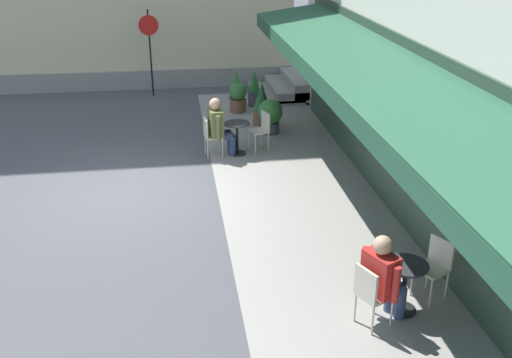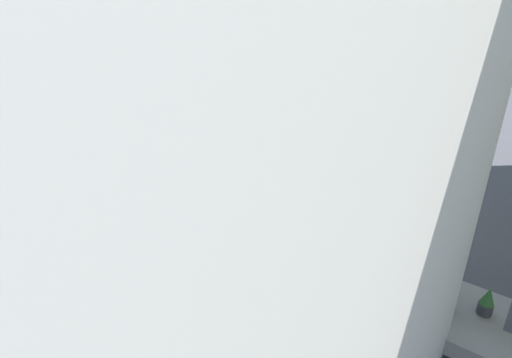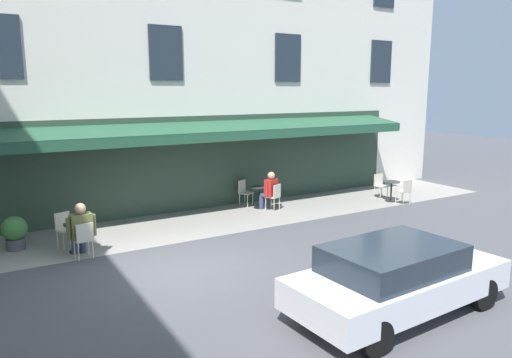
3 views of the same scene
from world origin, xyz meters
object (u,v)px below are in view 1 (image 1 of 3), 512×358
at_px(cafe_table_streetside, 237,134).
at_px(potted_plant_by_steps, 254,89).
at_px(seated_patron_in_olive, 219,125).
at_px(cafe_chair_cream_corner_left, 210,133).
at_px(cafe_chair_cream_near_door, 262,128).
at_px(cafe_chair_cream_kerbside, 436,263).
at_px(seated_companion_in_red, 384,276).
at_px(potted_plant_under_sign, 270,115).
at_px(no_parking_sign, 149,37).
at_px(potted_plant_entrance_left, 262,104).
at_px(cafe_chair_cream_corner_right, 371,291).
at_px(potted_plant_entrance_right, 238,98).
at_px(cafe_table_mid_terrace, 405,280).
at_px(potted_plant_mid_terrace, 236,85).

distance_m(cafe_table_streetside, potted_plant_by_steps, 3.89).
relative_size(seated_patron_in_olive, potted_plant_by_steps, 1.30).
bearing_deg(cafe_chair_cream_corner_left, cafe_chair_cream_near_door, -78.64).
relative_size(cafe_chair_cream_kerbside, seated_patron_in_olive, 0.67).
height_order(seated_companion_in_red, potted_plant_under_sign, seated_companion_in_red).
relative_size(cafe_table_streetside, cafe_chair_cream_corner_left, 0.82).
bearing_deg(cafe_chair_cream_kerbside, no_parking_sign, 20.05).
xyz_separation_m(cafe_chair_cream_kerbside, potted_plant_entrance_left, (8.15, 1.24, 0.01)).
xyz_separation_m(cafe_chair_cream_corner_left, cafe_chair_cream_near_door, (0.25, -1.23, 0.00)).
bearing_deg(cafe_chair_cream_corner_right, potted_plant_entrance_right, 3.46).
bearing_deg(potted_plant_entrance_left, cafe_chair_cream_near_door, 171.19).
bearing_deg(potted_plant_entrance_left, cafe_chair_cream_corner_right, -179.33).
relative_size(cafe_table_streetside, seated_patron_in_olive, 0.55).
bearing_deg(cafe_table_mid_terrace, seated_patron_in_olive, 17.48).
bearing_deg(potted_plant_by_steps, potted_plant_entrance_left, 178.64).
xyz_separation_m(cafe_chair_cream_near_door, potted_plant_by_steps, (3.59, -0.33, -0.03)).
xyz_separation_m(cafe_table_streetside, seated_companion_in_red, (-6.53, -1.20, 0.22)).
xyz_separation_m(seated_companion_in_red, potted_plant_mid_terrace, (11.20, 0.70, -0.29)).
xyz_separation_m(seated_companion_in_red, potted_plant_entrance_right, (9.79, 0.79, -0.29)).
distance_m(seated_patron_in_olive, potted_plant_by_steps, 4.06).
xyz_separation_m(seated_patron_in_olive, potted_plant_mid_terrace, (4.71, -0.91, -0.31)).
bearing_deg(potted_plant_under_sign, potted_plant_entrance_left, 7.66).
height_order(cafe_table_streetside, potted_plant_entrance_left, potted_plant_entrance_left).
bearing_deg(seated_companion_in_red, potted_plant_under_sign, 1.44).
xyz_separation_m(cafe_chair_cream_corner_right, potted_plant_mid_terrace, (11.29, 0.50, -0.13)).
distance_m(cafe_table_mid_terrace, potted_plant_entrance_left, 8.46).
relative_size(cafe_chair_cream_corner_right, cafe_chair_cream_near_door, 1.00).
xyz_separation_m(cafe_table_streetside, potted_plant_under_sign, (1.33, -1.00, -0.01)).
bearing_deg(cafe_table_mid_terrace, cafe_chair_cream_corner_right, 114.36).
bearing_deg(seated_companion_in_red, cafe_chair_cream_near_door, 5.04).
distance_m(cafe_chair_cream_kerbside, cafe_table_streetside, 6.43).
xyz_separation_m(cafe_chair_cream_corner_left, potted_plant_under_sign, (1.39, -1.63, -0.07)).
height_order(cafe_table_mid_terrace, cafe_chair_cream_corner_left, cafe_chair_cream_corner_left).
xyz_separation_m(seated_patron_in_olive, potted_plant_entrance_left, (2.12, -1.31, -0.17)).
distance_m(potted_plant_entrance_right, potted_plant_under_sign, 2.03).
height_order(seated_companion_in_red, potted_plant_mid_terrace, seated_companion_in_red).
relative_size(cafe_chair_cream_near_door, potted_plant_entrance_right, 1.11).
distance_m(cafe_chair_cream_corner_right, seated_companion_in_red, 0.27).
bearing_deg(potted_plant_entrance_right, potted_plant_entrance_left, -157.29).
xyz_separation_m(cafe_chair_cream_corner_right, potted_plant_entrance_right, (9.88, 0.60, -0.14)).
xyz_separation_m(no_parking_sign, potted_plant_entrance_right, (-2.02, -2.41, -1.38)).
xyz_separation_m(cafe_table_mid_terrace, seated_patron_in_olive, (6.31, 1.99, 0.23)).
xyz_separation_m(cafe_table_streetside, no_parking_sign, (5.29, 2.01, 1.30)).
bearing_deg(potted_plant_mid_terrace, cafe_table_mid_terrace, -174.41).
bearing_deg(potted_plant_by_steps, cafe_table_streetside, 166.06).
height_order(cafe_chair_cream_corner_right, potted_plant_under_sign, cafe_chair_cream_corner_right).
bearing_deg(cafe_chair_cream_near_door, cafe_table_streetside, 107.08).
bearing_deg(seated_patron_in_olive, cafe_chair_cream_corner_left, 95.65).
bearing_deg(cafe_table_mid_terrace, cafe_table_streetside, 13.92).
bearing_deg(cafe_chair_cream_corner_right, cafe_chair_cream_corner_left, 13.96).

